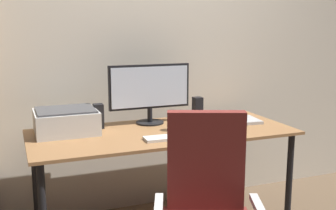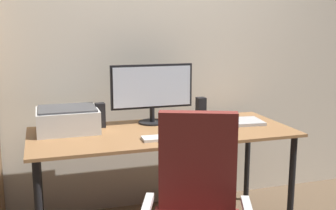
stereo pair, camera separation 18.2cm
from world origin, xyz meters
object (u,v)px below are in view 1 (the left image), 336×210
Objects in this scene: mouse at (199,134)px; speaker_right at (198,108)px; printer at (66,121)px; coffee_mug at (175,123)px; laptop at (236,121)px; speaker_left at (99,116)px; monitor at (150,90)px; desk at (162,141)px; keyboard at (167,138)px.

speaker_right is at bearing 55.57° from mouse.
printer is at bearing 142.81° from mouse.
mouse is at bearing -114.38° from speaker_right.
mouse is 0.24× the size of printer.
coffee_mug is 0.52m from laptop.
speaker_left is at bearing 151.96° from coffee_mug.
speaker_right is at bearing -1.20° from monitor.
keyboard is (-0.05, -0.21, 0.08)m from desk.
speaker_right reaches higher than mouse.
speaker_left and speaker_right have the same top height.
mouse is at bearing -53.92° from desk.
mouse is at bearing -27.14° from printer.
laptop is 1.88× the size of speaker_left.
printer is (-0.57, 0.38, 0.07)m from keyboard.
speaker_right is (0.37, 0.22, 0.16)m from desk.
coffee_mug is at bearing -167.07° from laptop.
printer is (-1.20, 0.14, 0.07)m from laptop.
desk is 18.34× the size of mouse.
laptop is 1.00m from speaker_left.
monitor is 0.63m from printer.
speaker_left is at bearing 149.97° from desk.
mouse is (0.16, -0.22, 0.09)m from desk.
printer is at bearing 164.19° from desk.
monitor is (-0.01, 0.23, 0.32)m from desk.
mouse is (0.21, -0.02, 0.01)m from keyboard.
laptop is at bearing -39.79° from speaker_right.
speaker_left is 1.00× the size of speaker_right.
laptop is at bearing 6.66° from coffee_mug.
speaker_right is (0.38, -0.01, -0.16)m from monitor.
speaker_right is 0.43× the size of printer.
printer is (-0.61, 0.17, 0.15)m from desk.
monitor is 5.73× the size of coffee_mug.
printer is at bearing -177.07° from speaker_right.
monitor is 0.68m from laptop.
speaker_left is (-0.39, 0.22, 0.16)m from desk.
printer reaches higher than coffee_mug.
monitor is at bearing 1.20° from speaker_left.
keyboard is 0.68m from laptop.
speaker_right is (0.41, 0.43, 0.08)m from keyboard.
keyboard is 3.02× the size of mouse.
mouse reaches higher than keyboard.
monitor is at bearing 5.50° from printer.
speaker_left reaches higher than laptop.
speaker_right is at bearing 146.48° from laptop.
mouse is at bearing -1.96° from keyboard.
printer is at bearing 163.99° from coffee_mug.
speaker_right is (0.20, 0.45, 0.07)m from mouse.
monitor is 0.41m from speaker_left.
speaker_right is at bearing 0.00° from speaker_left.
speaker_left is (-0.38, -0.01, -0.16)m from monitor.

